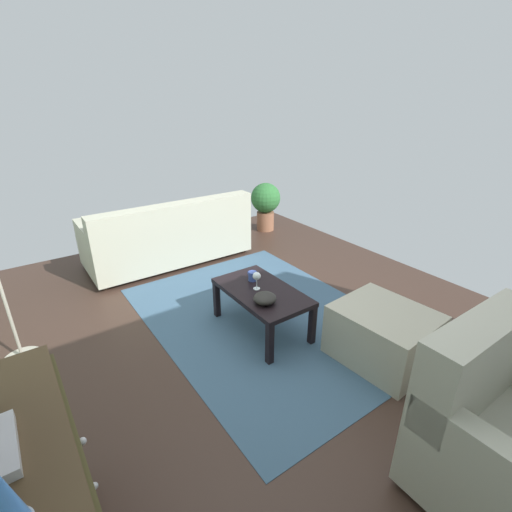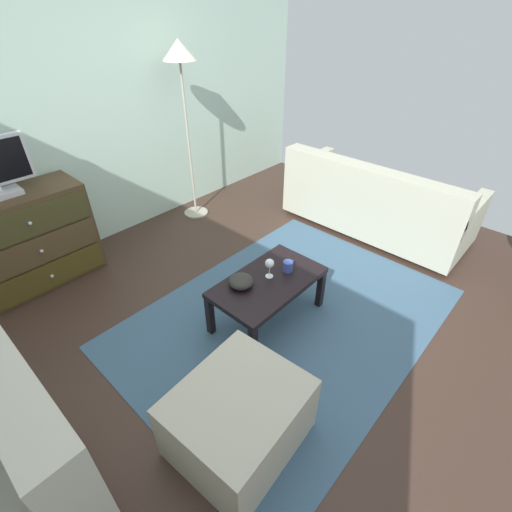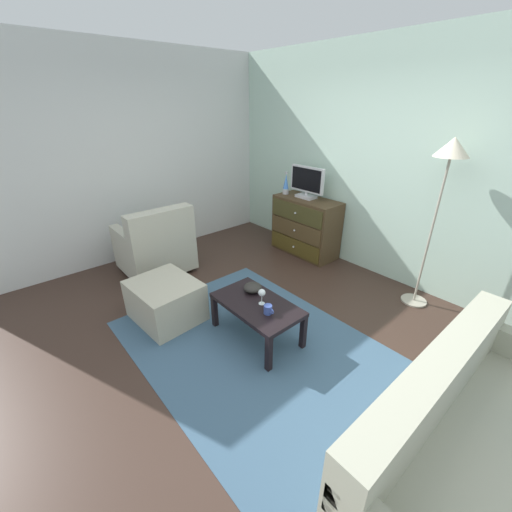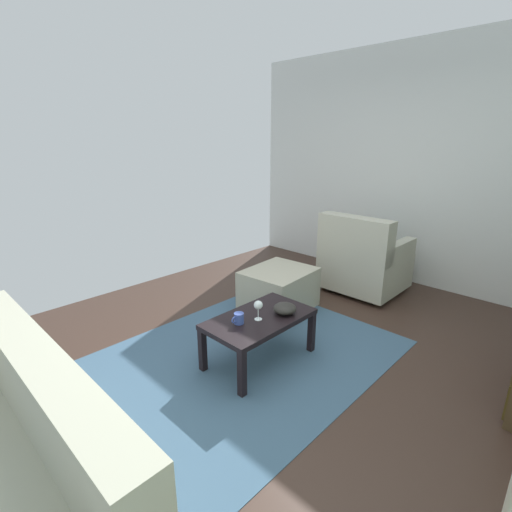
% 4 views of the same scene
% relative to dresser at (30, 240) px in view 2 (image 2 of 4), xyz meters
% --- Properties ---
extents(ground_plane, '(5.64, 4.62, 0.05)m').
position_rel_dresser_xyz_m(ground_plane, '(0.92, -1.76, -0.45)').
color(ground_plane, '#3A2820').
extents(wall_accent_rear, '(5.64, 0.12, 2.80)m').
position_rel_dresser_xyz_m(wall_accent_rear, '(0.92, 0.31, 0.98)').
color(wall_accent_rear, '#B0CEBC').
rests_on(wall_accent_rear, ground_plane).
extents(area_rug, '(2.60, 1.90, 0.01)m').
position_rel_dresser_xyz_m(area_rug, '(1.12, -1.96, -0.42)').
color(area_rug, '#3B5871').
rests_on(area_rug, ground_plane).
extents(dresser, '(0.99, 0.49, 0.85)m').
position_rel_dresser_xyz_m(dresser, '(0.00, 0.00, 0.00)').
color(dresser, '#46331F').
rests_on(dresser, ground_plane).
extents(coffee_table, '(0.87, 0.50, 0.39)m').
position_rel_dresser_xyz_m(coffee_table, '(1.00, -1.83, -0.08)').
color(coffee_table, black).
rests_on(coffee_table, ground_plane).
extents(wine_glass, '(0.07, 0.07, 0.16)m').
position_rel_dresser_xyz_m(wine_glass, '(1.04, -1.81, 0.08)').
color(wine_glass, silver).
rests_on(wine_glass, coffee_table).
extents(mug, '(0.11, 0.08, 0.08)m').
position_rel_dresser_xyz_m(mug, '(1.20, -1.87, 0.01)').
color(mug, '#3A50A2').
rests_on(mug, coffee_table).
extents(bowl_decorative, '(0.18, 0.18, 0.08)m').
position_rel_dresser_xyz_m(bowl_decorative, '(0.82, -1.73, 0.01)').
color(bowl_decorative, '#262421').
rests_on(bowl_decorative, coffee_table).
extents(couch_large, '(0.85, 1.92, 0.80)m').
position_rel_dresser_xyz_m(couch_large, '(2.83, -1.76, -0.11)').
color(couch_large, '#332319').
rests_on(couch_large, ground_plane).
extents(ottoman, '(0.74, 0.65, 0.43)m').
position_rel_dresser_xyz_m(ottoman, '(0.14, -2.37, -0.21)').
color(ottoman, '#A9A48E').
rests_on(ottoman, ground_plane).
extents(standing_lamp, '(0.32, 0.32, 1.82)m').
position_rel_dresser_xyz_m(standing_lamp, '(1.75, -0.05, 1.13)').
color(standing_lamp, '#A59E8C').
rests_on(standing_lamp, ground_plane).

